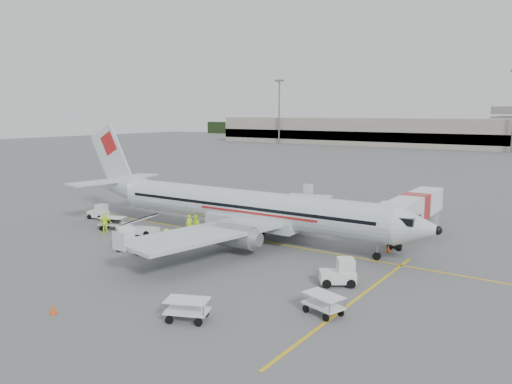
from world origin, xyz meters
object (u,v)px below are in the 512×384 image
(tug_aft, at_px, (98,211))
(belt_loader, at_px, (139,221))
(aircraft, at_px, (246,184))
(tug_fore, at_px, (338,272))
(jet_bridge, at_px, (415,215))
(tug_mid, at_px, (124,237))

(tug_aft, bearing_deg, belt_loader, -25.17)
(aircraft, height_order, tug_fore, aircraft)
(jet_bridge, bearing_deg, belt_loader, -147.88)
(tug_fore, xyz_separation_m, tug_aft, (-28.99, 4.30, -0.09))
(tug_mid, bearing_deg, jet_bridge, 71.88)
(tug_fore, xyz_separation_m, tug_mid, (-17.93, -1.80, 0.08))
(jet_bridge, xyz_separation_m, tug_aft, (-29.10, -10.96, -1.13))
(belt_loader, bearing_deg, tug_aft, 152.45)
(aircraft, distance_m, jet_bridge, 15.06)
(belt_loader, bearing_deg, tug_fore, -17.95)
(jet_bridge, distance_m, tug_fore, 15.30)
(belt_loader, bearing_deg, aircraft, 14.18)
(tug_fore, relative_size, tug_aft, 1.12)
(jet_bridge, xyz_separation_m, belt_loader, (-20.45, -13.30, -0.64))
(tug_fore, height_order, tug_aft, tug_fore)
(jet_bridge, xyz_separation_m, tug_fore, (-0.12, -15.26, -1.04))
(belt_loader, relative_size, tug_fore, 2.09)
(jet_bridge, relative_size, tug_mid, 5.97)
(tug_aft, bearing_deg, tug_mid, -38.96)
(tug_mid, bearing_deg, aircraft, 80.75)
(aircraft, relative_size, tug_aft, 17.41)
(belt_loader, xyz_separation_m, tug_aft, (-8.65, 2.34, -0.49))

